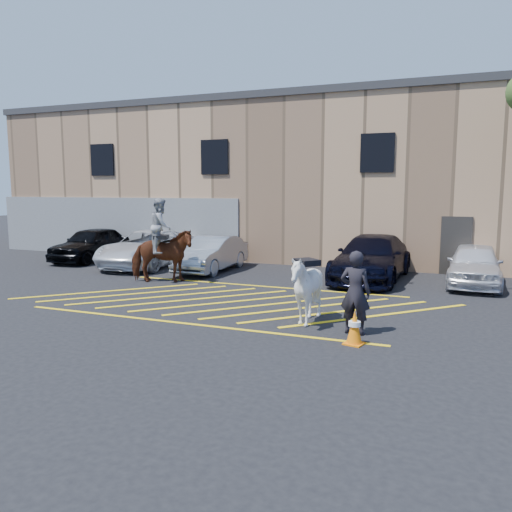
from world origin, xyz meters
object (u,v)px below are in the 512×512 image
(car_blue_suv, at_px, (372,258))
(traffic_cone, at_px, (354,327))
(car_white_pickup, at_px, (149,248))
(car_silver_sedan, at_px, (212,254))
(saddled_white, at_px, (306,289))
(handler, at_px, (355,293))
(car_white_suv, at_px, (474,265))
(car_black_suv, at_px, (92,244))
(mounted_bay, at_px, (162,249))

(car_blue_suv, relative_size, traffic_cone, 7.39)
(car_white_pickup, height_order, car_silver_sedan, car_white_pickup)
(car_silver_sedan, xyz_separation_m, saddled_white, (5.57, -6.15, 0.17))
(traffic_cone, bearing_deg, handler, 100.12)
(car_white_pickup, xyz_separation_m, car_white_suv, (12.58, 0.32, -0.04))
(car_silver_sedan, height_order, traffic_cone, car_silver_sedan)
(car_silver_sedan, relative_size, saddled_white, 2.03)
(car_white_suv, bearing_deg, traffic_cone, -105.90)
(traffic_cone, bearing_deg, car_black_suv, 149.02)
(car_silver_sedan, bearing_deg, car_black_suv, 173.95)
(handler, xyz_separation_m, mounted_bay, (-7.34, 3.78, 0.23))
(car_white_pickup, height_order, handler, handler)
(handler, bearing_deg, saddled_white, -14.09)
(car_black_suv, relative_size, car_silver_sedan, 1.07)
(car_white_pickup, xyz_separation_m, traffic_cone, (10.01, -7.57, -0.38))
(car_white_suv, height_order, traffic_cone, car_white_suv)
(saddled_white, height_order, traffic_cone, saddled_white)
(car_silver_sedan, distance_m, saddled_white, 8.29)
(car_silver_sedan, bearing_deg, traffic_cone, -46.83)
(handler, distance_m, saddled_white, 1.31)
(handler, relative_size, traffic_cone, 2.58)
(car_silver_sedan, relative_size, traffic_cone, 5.68)
(car_blue_suv, distance_m, handler, 7.01)
(car_blue_suv, xyz_separation_m, handler, (0.66, -6.98, 0.16))
(car_white_pickup, distance_m, mounted_bay, 3.96)
(handler, bearing_deg, car_blue_suv, -79.98)
(car_blue_suv, bearing_deg, mounted_bay, -150.97)
(car_white_suv, xyz_separation_m, traffic_cone, (-2.57, -7.89, -0.34))
(handler, height_order, mounted_bay, mounted_bay)
(car_black_suv, xyz_separation_m, car_blue_suv, (12.50, -0.24, 0.03))
(car_black_suv, height_order, car_blue_suv, car_blue_suv)
(car_black_suv, height_order, mounted_bay, mounted_bay)
(car_white_suv, bearing_deg, car_black_suv, -178.18)
(car_white_pickup, xyz_separation_m, saddled_white, (8.63, -6.38, 0.10))
(car_blue_suv, xyz_separation_m, car_white_suv, (3.37, 0.14, -0.07))
(car_white_pickup, distance_m, car_silver_sedan, 3.07)
(car_silver_sedan, height_order, handler, handler)
(mounted_bay, bearing_deg, saddled_white, -28.84)
(car_black_suv, bearing_deg, handler, -30.95)
(handler, bearing_deg, car_silver_sedan, -39.35)
(car_black_suv, xyz_separation_m, car_white_pickup, (3.29, -0.41, -0.01))
(car_blue_suv, xyz_separation_m, traffic_cone, (0.80, -7.74, -0.42))
(car_white_suv, xyz_separation_m, handler, (-2.71, -7.12, 0.23))
(saddled_white, bearing_deg, traffic_cone, -40.82)
(saddled_white, bearing_deg, car_white_suv, 59.49)
(car_white_suv, distance_m, mounted_bay, 10.60)
(car_silver_sedan, xyz_separation_m, handler, (6.81, -6.57, 0.26))
(car_silver_sedan, height_order, mounted_bay, mounted_bay)
(car_black_suv, bearing_deg, car_white_pickup, -9.31)
(car_white_pickup, bearing_deg, car_white_suv, -1.05)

